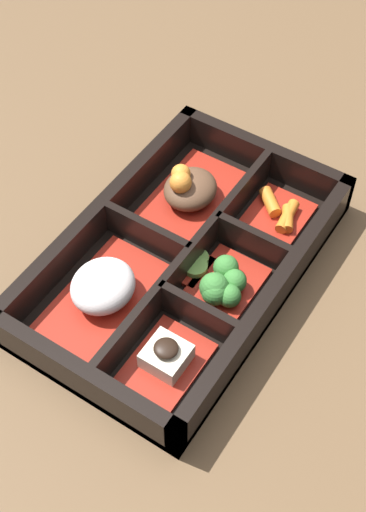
% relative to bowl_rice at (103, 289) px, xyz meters
% --- Properties ---
extents(ground_plane, '(3.00, 3.00, 0.00)m').
position_rel_bowl_rice_xyz_m(ground_plane, '(0.08, -0.04, -0.03)').
color(ground_plane, brown).
extents(bento_base, '(0.34, 0.21, 0.01)m').
position_rel_bowl_rice_xyz_m(bento_base, '(0.08, -0.04, -0.02)').
color(bento_base, black).
rests_on(bento_base, ground_plane).
extents(bento_rim, '(0.34, 0.21, 0.05)m').
position_rel_bowl_rice_xyz_m(bento_rim, '(0.08, -0.04, -0.00)').
color(bento_rim, black).
rests_on(bento_rim, ground_plane).
extents(bowl_rice, '(0.13, 0.08, 0.04)m').
position_rel_bowl_rice_xyz_m(bowl_rice, '(0.00, 0.00, 0.00)').
color(bowl_rice, maroon).
rests_on(bowl_rice, bento_base).
extents(bowl_stew, '(0.13, 0.08, 0.05)m').
position_rel_bowl_rice_xyz_m(bowl_stew, '(0.15, 0.00, -0.00)').
color(bowl_stew, maroon).
rests_on(bowl_stew, bento_base).
extents(bowl_tofu, '(0.08, 0.06, 0.03)m').
position_rel_bowl_rice_xyz_m(bowl_tofu, '(-0.03, -0.09, -0.01)').
color(bowl_tofu, maroon).
rests_on(bowl_tofu, bento_base).
extents(bowl_greens, '(0.08, 0.06, 0.03)m').
position_rel_bowl_rice_xyz_m(bowl_greens, '(0.07, -0.09, -0.00)').
color(bowl_greens, maroon).
rests_on(bowl_greens, bento_base).
extents(bowl_carrots, '(0.08, 0.06, 0.02)m').
position_rel_bowl_rice_xyz_m(bowl_carrots, '(0.18, -0.09, -0.01)').
color(bowl_carrots, maroon).
rests_on(bowl_carrots, bento_base).
extents(bowl_pickles, '(0.04, 0.04, 0.01)m').
position_rel_bowl_rice_xyz_m(bowl_pickles, '(0.08, -0.05, -0.01)').
color(bowl_pickles, maroon).
rests_on(bowl_pickles, bento_base).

